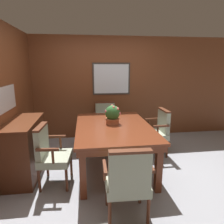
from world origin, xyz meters
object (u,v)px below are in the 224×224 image
Objects in this scene: chair_head_far at (106,119)px; chair_head_near at (128,180)px; sideboard_cabinet at (25,148)px; chair_left_near at (50,152)px; chair_right_far at (158,130)px; dining_table at (113,130)px; potted_plant at (113,115)px.

chair_head_near is (-0.03, -2.60, 0.00)m from chair_head_far.
chair_head_far is at bearing 43.40° from sideboard_cabinet.
sideboard_cabinet is (-1.44, 1.21, -0.05)m from chair_head_near.
chair_left_near is 0.83× the size of sideboard_cabinet.
chair_right_far is (1.97, 0.81, 0.00)m from chair_left_near.
potted_plant is at bearing 86.46° from dining_table.
chair_left_near is 1.32m from chair_head_near.
chair_left_near is at bearing -35.86° from sideboard_cabinet.
potted_plant is at bearing 7.28° from sideboard_cabinet.
sideboard_cabinet is (-1.47, -1.39, -0.05)m from chair_head_far.
dining_table is at bearing -88.75° from chair_head_near.
potted_plant is (-0.00, -1.20, 0.42)m from chair_head_far.
chair_head_far is at bearing 89.91° from potted_plant.
chair_right_far reaches higher than dining_table.
chair_head_far is 2.02m from sideboard_cabinet.
chair_left_near and chair_right_far have the same top height.
chair_head_far is 1.00× the size of chair_head_near.
dining_table is 1.30m from chair_head_near.
dining_table is at bearing -63.05° from chair_left_near.
sideboard_cabinet is at bearing -79.06° from chair_right_far.
dining_table is 2.01× the size of chair_left_near.
chair_left_near is 2.78× the size of potted_plant.
chair_right_far is 1.00× the size of chair_head_near.
chair_left_near is 0.56m from sideboard_cabinet.
chair_head_near is 1.46m from potted_plant.
chair_head_far and chair_head_near have the same top height.
dining_table is 1.67× the size of sideboard_cabinet.
chair_right_far is at bearing -62.58° from chair_left_near.
dining_table is at bearing -93.54° from potted_plant.
chair_left_near is 1.00× the size of chair_right_far.
chair_head_near is (-0.98, -1.69, 0.00)m from chair_right_far.
chair_head_far is (0.01, 1.31, -0.16)m from dining_table.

